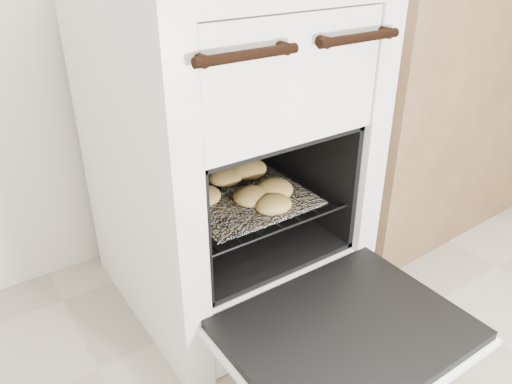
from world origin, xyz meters
TOP-DOWN VIEW (x-y plane):
  - stove at (-0.18, 1.14)m, footprint 0.64×0.71m
  - oven_door at (-0.18, 0.60)m, footprint 0.58×0.45m
  - oven_rack at (-0.18, 1.07)m, footprint 0.47×0.45m
  - foil_sheet at (-0.18, 1.05)m, footprint 0.36×0.32m
  - baked_rolls at (-0.16, 1.05)m, footprint 0.34×0.36m
  - counter at (0.73, 1.22)m, footprint 0.99×0.68m

SIDE VIEW (x-z plane):
  - oven_door at x=-0.18m, z-range 0.19..0.23m
  - oven_rack at x=-0.18m, z-range 0.37..0.38m
  - foil_sheet at x=-0.18m, z-range 0.37..0.38m
  - baked_rolls at x=-0.16m, z-range 0.38..0.44m
  - stove at x=-0.18m, z-range -0.01..0.97m
  - counter at x=0.73m, z-range 0.00..0.96m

